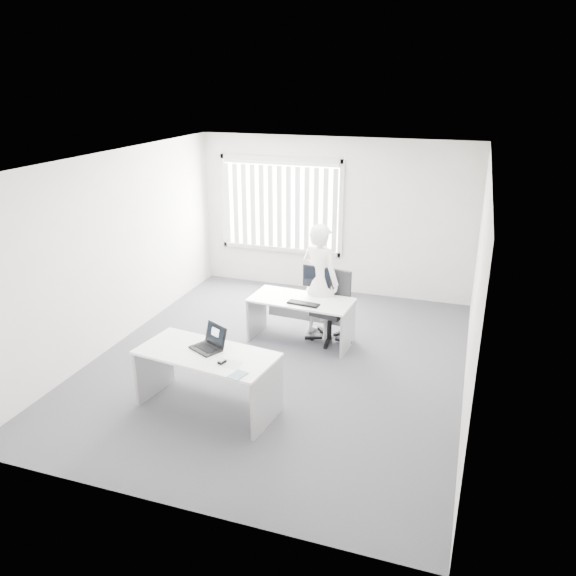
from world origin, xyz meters
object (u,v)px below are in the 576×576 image
(desk_far, at_px, (301,311))
(office_chair, at_px, (331,318))
(monitor, at_px, (317,280))
(person, at_px, (320,281))
(desk_near, at_px, (207,368))
(laptop, at_px, (205,339))

(desk_far, xyz_separation_m, office_chair, (0.41, 0.24, -0.16))
(monitor, bearing_deg, office_chair, 1.69)
(desk_far, height_order, person, person)
(desk_near, distance_m, person, 2.54)
(laptop, relative_size, monitor, 0.80)
(office_chair, height_order, laptop, office_chair)
(person, relative_size, monitor, 3.96)
(desk_near, xyz_separation_m, desk_far, (0.50, 2.10, -0.04))
(laptop, bearing_deg, desk_near, -31.59)
(desk_far, distance_m, laptop, 2.14)
(office_chair, height_order, person, person)
(person, relative_size, laptop, 4.98)
(desk_near, xyz_separation_m, laptop, (-0.04, 0.06, 0.35))
(laptop, bearing_deg, desk_far, 102.65)
(office_chair, distance_m, person, 0.60)
(monitor, bearing_deg, person, 70.57)
(office_chair, xyz_separation_m, laptop, (-0.95, -2.27, 0.55))
(desk_near, bearing_deg, desk_far, 84.09)
(person, xyz_separation_m, monitor, (-0.03, -0.06, 0.02))
(desk_near, bearing_deg, office_chair, 76.27)
(desk_near, height_order, monitor, monitor)
(desk_near, xyz_separation_m, person, (0.70, 2.42, 0.35))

